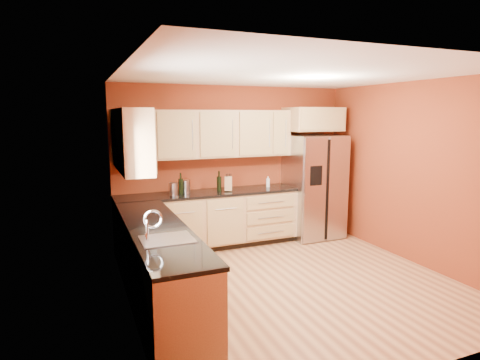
% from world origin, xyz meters
% --- Properties ---
extents(floor, '(4.00, 4.00, 0.00)m').
position_xyz_m(floor, '(0.00, 0.00, 0.00)').
color(floor, brown).
rests_on(floor, ground).
extents(ceiling, '(4.00, 4.00, 0.00)m').
position_xyz_m(ceiling, '(0.00, 0.00, 2.60)').
color(ceiling, white).
rests_on(ceiling, wall_back).
extents(wall_back, '(4.00, 0.04, 2.60)m').
position_xyz_m(wall_back, '(0.00, 2.00, 1.30)').
color(wall_back, maroon).
rests_on(wall_back, floor).
extents(wall_front, '(4.00, 0.04, 2.60)m').
position_xyz_m(wall_front, '(0.00, -2.00, 1.30)').
color(wall_front, maroon).
rests_on(wall_front, floor).
extents(wall_left, '(0.04, 4.00, 2.60)m').
position_xyz_m(wall_left, '(-2.00, 0.00, 1.30)').
color(wall_left, maroon).
rests_on(wall_left, floor).
extents(wall_right, '(0.04, 4.00, 2.60)m').
position_xyz_m(wall_right, '(2.00, 0.00, 1.30)').
color(wall_right, maroon).
rests_on(wall_right, floor).
extents(base_cabinets_back, '(2.90, 0.60, 0.88)m').
position_xyz_m(base_cabinets_back, '(-0.55, 1.70, 0.44)').
color(base_cabinets_back, '#A77751').
rests_on(base_cabinets_back, floor).
extents(base_cabinets_left, '(0.60, 2.80, 0.88)m').
position_xyz_m(base_cabinets_left, '(-1.70, 0.00, 0.44)').
color(base_cabinets_left, '#A77751').
rests_on(base_cabinets_left, floor).
extents(countertop_back, '(2.90, 0.62, 0.04)m').
position_xyz_m(countertop_back, '(-0.55, 1.69, 0.90)').
color(countertop_back, black).
rests_on(countertop_back, base_cabinets_back).
extents(countertop_left, '(0.62, 2.80, 0.04)m').
position_xyz_m(countertop_left, '(-1.69, 0.00, 0.90)').
color(countertop_left, black).
rests_on(countertop_left, base_cabinets_left).
extents(upper_cabinets_back, '(2.30, 0.33, 0.75)m').
position_xyz_m(upper_cabinets_back, '(-0.25, 1.83, 1.83)').
color(upper_cabinets_back, '#A77751').
rests_on(upper_cabinets_back, wall_back).
extents(upper_cabinets_left, '(0.33, 1.35, 0.75)m').
position_xyz_m(upper_cabinets_left, '(-1.83, 0.72, 1.83)').
color(upper_cabinets_left, '#A77751').
rests_on(upper_cabinets_left, wall_left).
extents(corner_upper_cabinet, '(0.67, 0.67, 0.75)m').
position_xyz_m(corner_upper_cabinet, '(-1.67, 1.67, 1.83)').
color(corner_upper_cabinet, '#A77751').
rests_on(corner_upper_cabinet, wall_back).
extents(over_fridge_cabinet, '(0.92, 0.60, 0.40)m').
position_xyz_m(over_fridge_cabinet, '(1.35, 1.70, 2.05)').
color(over_fridge_cabinet, '#A77751').
rests_on(over_fridge_cabinet, wall_back).
extents(refrigerator, '(0.90, 0.75, 1.78)m').
position_xyz_m(refrigerator, '(1.35, 1.62, 0.89)').
color(refrigerator, '#AAAAAF').
rests_on(refrigerator, floor).
extents(window, '(0.03, 0.90, 1.00)m').
position_xyz_m(window, '(-1.98, -0.50, 1.55)').
color(window, white).
rests_on(window, wall_left).
extents(sink_faucet, '(0.50, 0.42, 0.30)m').
position_xyz_m(sink_faucet, '(-1.69, -0.50, 1.07)').
color(sink_faucet, silver).
rests_on(sink_faucet, countertop_left).
extents(canister_left, '(0.15, 0.15, 0.20)m').
position_xyz_m(canister_left, '(-1.13, 1.62, 1.02)').
color(canister_left, '#AAAAAF').
rests_on(canister_left, countertop_back).
extents(canister_right, '(0.13, 0.13, 0.20)m').
position_xyz_m(canister_right, '(-0.91, 1.75, 1.02)').
color(canister_right, '#AAAAAF').
rests_on(canister_right, countertop_back).
extents(wine_bottle_a, '(0.07, 0.07, 0.32)m').
position_xyz_m(wine_bottle_a, '(-0.38, 1.69, 1.08)').
color(wine_bottle_a, black).
rests_on(wine_bottle_a, countertop_back).
extents(wine_bottle_b, '(0.10, 0.10, 0.33)m').
position_xyz_m(wine_bottle_b, '(-1.00, 1.69, 1.09)').
color(wine_bottle_b, black).
rests_on(wine_bottle_b, countertop_back).
extents(knife_block, '(0.15, 0.14, 0.23)m').
position_xyz_m(knife_block, '(-0.23, 1.65, 1.04)').
color(knife_block, '#A77C51').
rests_on(knife_block, countertop_back).
extents(soap_dispenser, '(0.07, 0.07, 0.18)m').
position_xyz_m(soap_dispenser, '(0.51, 1.73, 1.01)').
color(soap_dispenser, silver).
rests_on(soap_dispenser, countertop_back).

